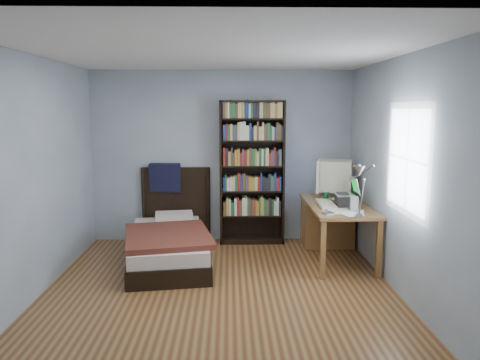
{
  "coord_description": "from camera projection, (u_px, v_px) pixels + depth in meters",
  "views": [
    {
      "loc": [
        0.1,
        -4.75,
        1.96
      ],
      "look_at": [
        0.24,
        0.85,
        1.09
      ],
      "focal_mm": 35.0,
      "sensor_mm": 36.0,
      "label": 1
    }
  ],
  "objects": [
    {
      "name": "desk",
      "position": [
        330.0,
        220.0,
        6.5
      ],
      "size": [
        0.75,
        1.55,
        0.73
      ],
      "color": "brown",
      "rests_on": "floor"
    },
    {
      "name": "phone_silver",
      "position": [
        322.0,
        208.0,
        5.74
      ],
      "size": [
        0.07,
        0.1,
        0.02
      ],
      "primitive_type": "cube",
      "rotation": [
        0.0,
        0.0,
        0.2
      ],
      "color": "silver",
      "rests_on": "desk"
    },
    {
      "name": "bookshelf",
      "position": [
        252.0,
        172.0,
        6.75
      ],
      "size": [
        0.93,
        0.3,
        2.07
      ],
      "color": "black",
      "rests_on": "floor"
    },
    {
      "name": "external_drive",
      "position": [
        328.0,
        213.0,
        5.45
      ],
      "size": [
        0.14,
        0.14,
        0.02
      ],
      "primitive_type": "cube",
      "rotation": [
        0.0,
        0.0,
        0.33
      ],
      "color": "#969799",
      "rests_on": "desk"
    },
    {
      "name": "soda_can",
      "position": [
        326.0,
        197.0,
        6.22
      ],
      "size": [
        0.07,
        0.07,
        0.12
      ],
      "primitive_type": "cylinder",
      "color": "#083A1B",
      "rests_on": "desk"
    },
    {
      "name": "crt_monitor",
      "position": [
        334.0,
        176.0,
        6.44
      ],
      "size": [
        0.58,
        0.53,
        0.53
      ],
      "color": "beige",
      "rests_on": "desk"
    },
    {
      "name": "room",
      "position": [
        222.0,
        177.0,
        4.79
      ],
      "size": [
        4.2,
        4.24,
        2.5
      ],
      "color": "#5A2F1A",
      "rests_on": "ground"
    },
    {
      "name": "desk_lamp",
      "position": [
        359.0,
        176.0,
        4.83
      ],
      "size": [
        0.25,
        0.55,
        0.66
      ],
      "color": "#99999E",
      "rests_on": "desk"
    },
    {
      "name": "keyboard",
      "position": [
        326.0,
        204.0,
        5.97
      ],
      "size": [
        0.21,
        0.51,
        0.05
      ],
      "primitive_type": "cube",
      "rotation": [
        0.0,
        0.07,
        -0.03
      ],
      "color": "beige",
      "rests_on": "desk"
    },
    {
      "name": "bed",
      "position": [
        169.0,
        240.0,
        6.06
      ],
      "size": [
        1.25,
        2.09,
        1.16
      ],
      "color": "black",
      "rests_on": "floor"
    },
    {
      "name": "laptop",
      "position": [
        345.0,
        197.0,
        5.94
      ],
      "size": [
        0.29,
        0.3,
        0.36
      ],
      "color": "#2D2D30",
      "rests_on": "desk"
    },
    {
      "name": "mouse",
      "position": [
        334.0,
        199.0,
        6.27
      ],
      "size": [
        0.06,
        0.11,
        0.04
      ],
      "primitive_type": "ellipsoid",
      "color": "silver",
      "rests_on": "desk"
    },
    {
      "name": "phone_grey",
      "position": [
        325.0,
        213.0,
        5.51
      ],
      "size": [
        0.05,
        0.09,
        0.02
      ],
      "primitive_type": "cube",
      "rotation": [
        0.0,
        0.0,
        -0.17
      ],
      "color": "#969799",
      "rests_on": "desk"
    },
    {
      "name": "speaker",
      "position": [
        354.0,
        204.0,
        5.59
      ],
      "size": [
        0.1,
        0.1,
        0.18
      ],
      "primitive_type": "cube",
      "rotation": [
        0.0,
        0.0,
        -0.14
      ],
      "color": "#969799",
      "rests_on": "desk"
    }
  ]
}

